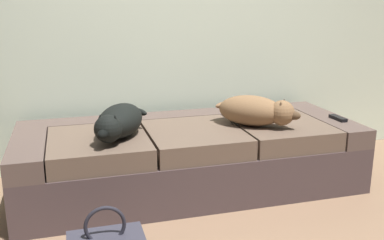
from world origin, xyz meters
The scene contains 4 objects.
couch centered at (0.00, 1.08, 0.21)m, with size 2.17×0.85×0.42m.
dog_dark centered at (-0.47, 0.95, 0.52)m, with size 0.40×0.53×0.19m.
dog_tan centered at (0.41, 0.96, 0.52)m, with size 0.50×0.46×0.19m.
tv_remote centered at (1.00, 0.94, 0.43)m, with size 0.04×0.15×0.02m, color black.
Camera 1 is at (-0.74, -1.53, 1.19)m, focal length 41.05 mm.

